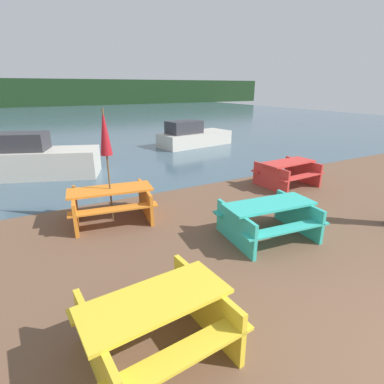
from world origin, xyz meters
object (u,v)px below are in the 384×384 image
Objects in this scene: picnic_table_yellow at (156,320)px; umbrella_crimson at (105,134)px; picnic_table_orange at (111,201)px; boat at (42,160)px; picnic_table_teal at (268,216)px; picnic_table_red at (287,171)px; boat_second at (193,136)px.

umbrella_crimson reaches higher than picnic_table_yellow.
picnic_table_orange is 4.74m from boat.
umbrella_crimson is (-2.51, 2.34, 1.50)m from picnic_table_teal.
picnic_table_yellow is at bearing -153.14° from picnic_table_teal.
umbrella_crimson reaches higher than boat.
picnic_table_orange is (-5.33, 0.08, 0.01)m from picnic_table_red.
umbrella_crimson is at bearing 179.11° from picnic_table_red.
picnic_table_orange is at bearing 90.00° from umbrella_crimson.
picnic_table_teal is 3.43m from picnic_table_orange.
umbrella_crimson reaches higher than picnic_table_orange.
umbrella_crimson is at bearing -56.08° from boat.
boat_second is at bearing 39.29° from boat.
picnic_table_orange is 9.23m from boat_second.
picnic_table_red reaches higher than picnic_table_yellow.
picnic_table_yellow is at bearing -129.45° from boat_second.
picnic_table_red is at bearing -15.64° from boat.
picnic_table_teal is 9.99m from boat_second.
umbrella_crimson is at bearing 82.49° from picnic_table_yellow.
boat is at bearing -169.82° from boat_second.
picnic_table_orange is at bearing -56.08° from boat.
picnic_table_teal is at bearing -42.91° from picnic_table_orange.
picnic_table_red is 0.71× the size of umbrella_crimson.
picnic_table_red is 5.54m from umbrella_crimson.
boat reaches higher than picnic_table_yellow.
boat_second is (5.98, 7.03, 0.02)m from picnic_table_orange.
umbrella_crimson is 4.93m from boat.
boat is (-3.62, 6.95, 0.13)m from picnic_table_teal.
picnic_table_yellow is at bearing -65.54° from boat.
boat_second is (3.47, 9.36, 0.03)m from picnic_table_teal.
picnic_table_red is at bearing 38.66° from picnic_table_teal.
picnic_table_teal is 0.49× the size of boat_second.
picnic_table_orange is at bearing 82.49° from picnic_table_yellow.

